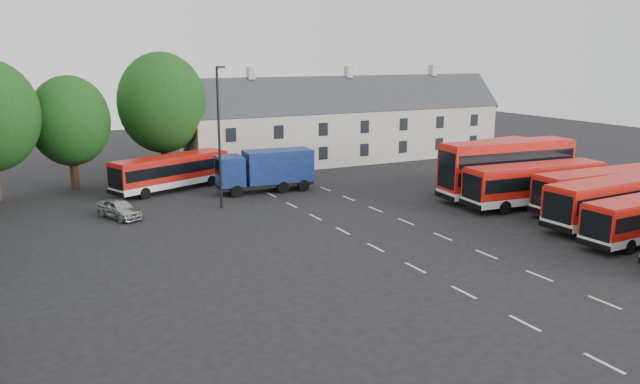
{
  "coord_description": "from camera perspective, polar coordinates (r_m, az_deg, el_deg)",
  "views": [
    {
      "loc": [
        -19.21,
        -28.13,
        11.32
      ],
      "look_at": [
        -0.48,
        8.35,
        2.2
      ],
      "focal_mm": 35.0,
      "sensor_mm": 36.0,
      "label": 1
    }
  ],
  "objects": [
    {
      "name": "ground",
      "position": [
        35.89,
        6.82,
        -5.94
      ],
      "size": [
        140.0,
        140.0,
        0.0
      ],
      "primitive_type": "plane",
      "color": "black",
      "rests_on": "ground"
    },
    {
      "name": "lane_markings",
      "position": [
        38.82,
        8.25,
        -4.54
      ],
      "size": [
        5.15,
        33.8,
        0.01
      ],
      "color": "beige",
      "rests_on": "ground"
    },
    {
      "name": "terrace_houses",
      "position": [
        67.36,
        2.56,
        6.17
      ],
      "size": [
        35.7,
        7.13,
        10.06
      ],
      "color": "beige",
      "rests_on": "ground"
    },
    {
      "name": "bus_row_c",
      "position": [
        46.04,
        25.31,
        -0.48
      ],
      "size": [
        11.33,
        3.12,
        3.17
      ],
      "rotation": [
        0.0,
        0.0,
        0.05
      ],
      "color": "silver",
      "rests_on": "ground"
    },
    {
      "name": "bus_row_d",
      "position": [
        49.3,
        24.33,
        0.37
      ],
      "size": [
        11.17,
        2.99,
        3.13
      ],
      "rotation": [
        0.0,
        0.0,
        -0.04
      ],
      "color": "silver",
      "rests_on": "ground"
    },
    {
      "name": "bus_row_e",
      "position": [
        49.51,
        19.08,
        0.92
      ],
      "size": [
        11.62,
        3.63,
        3.23
      ],
      "rotation": [
        0.0,
        0.0,
        -0.09
      ],
      "color": "silver",
      "rests_on": "ground"
    },
    {
      "name": "bus_dd_south",
      "position": [
        51.47,
        16.72,
        2.29
      ],
      "size": [
        11.46,
        3.56,
        4.63
      ],
      "rotation": [
        0.0,
        0.0,
        -0.09
      ],
      "color": "silver",
      "rests_on": "ground"
    },
    {
      "name": "bus_dd_north",
      "position": [
        55.28,
        15.15,
        2.72
      ],
      "size": [
        10.11,
        3.79,
        4.05
      ],
      "rotation": [
        0.0,
        0.0,
        0.16
      ],
      "color": "silver",
      "rests_on": "ground"
    },
    {
      "name": "bus_north",
      "position": [
        53.91,
        -13.48,
        1.99
      ],
      "size": [
        10.6,
        6.06,
        2.96
      ],
      "rotation": [
        0.0,
        0.0,
        0.38
      ],
      "color": "silver",
      "rests_on": "ground"
    },
    {
      "name": "box_truck",
      "position": [
        52.15,
        -4.92,
        2.14
      ],
      "size": [
        8.08,
        3.08,
        3.46
      ],
      "rotation": [
        0.0,
        0.0,
        -0.08
      ],
      "color": "black",
      "rests_on": "ground"
    },
    {
      "name": "silver_car",
      "position": [
        45.94,
        -17.88,
        -1.46
      ],
      "size": [
        2.97,
        4.34,
        1.37
      ],
      "primitive_type": "imported",
      "rotation": [
        0.0,
        0.0,
        0.37
      ],
      "color": "#AAACB2",
      "rests_on": "ground"
    },
    {
      "name": "lamppost",
      "position": [
        46.39,
        -9.19,
        5.28
      ],
      "size": [
        0.73,
        0.37,
        10.47
      ],
      "rotation": [
        0.0,
        0.0,
        0.19
      ],
      "color": "black",
      "rests_on": "ground"
    }
  ]
}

